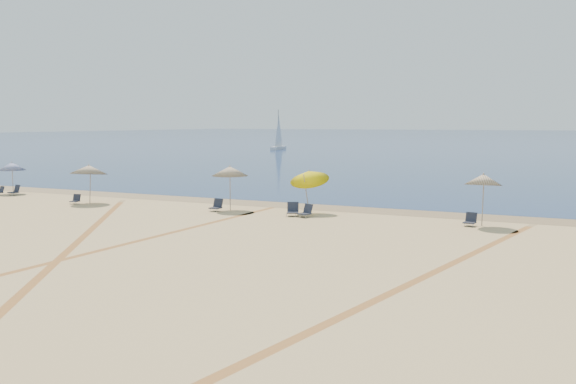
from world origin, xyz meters
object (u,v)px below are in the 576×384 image
umbrella_2 (230,171)px  chair_3 (217,206)px  chair_1 (15,191)px  chair_2 (76,200)px  umbrella_4 (483,180)px  chair_5 (306,211)px  umbrella_3 (309,176)px  chair_0 (0,191)px  umbrella_0 (12,166)px  chair_6 (470,220)px  umbrella_1 (89,170)px  chair_4 (293,210)px  sailboat_0 (279,137)px

umbrella_2 → chair_3: 2.14m
chair_1 → chair_2: 7.48m
umbrella_4 → chair_3: (-14.63, -0.94, -1.99)m
chair_5 → umbrella_3: bearing=130.1°
umbrella_3 → chair_0: bearing=-177.6°
umbrella_0 → chair_6: (31.99, -0.71, -1.67)m
umbrella_3 → umbrella_2: bearing=-169.8°
umbrella_0 → umbrella_1: bearing=-11.9°
chair_4 → chair_2: bearing=162.2°
chair_0 → sailboat_0: 76.35m
umbrella_3 → chair_0: size_ratio=4.06×
umbrella_0 → sailboat_0: 75.46m
umbrella_1 → chair_1: size_ratio=3.01×
chair_1 → chair_5: size_ratio=0.97×
chair_1 → chair_0: bearing=-149.4°
umbrella_0 → umbrella_2: size_ratio=0.88×
chair_6 → sailboat_0: bearing=130.2°
chair_1 → sailboat_0: size_ratio=0.11×
sailboat_0 → chair_2: bearing=-77.0°
chair_3 → umbrella_4: bearing=6.3°
umbrella_1 → chair_1: 8.22m
umbrella_3 → chair_2: bearing=-170.7°
umbrella_4 → sailboat_0: sailboat_0 is taller
umbrella_4 → sailboat_0: (-46.79, 74.64, -0.03)m
umbrella_0 → chair_1: (0.87, -0.61, -1.64)m
umbrella_4 → chair_2: size_ratio=4.03×
chair_3 → chair_2: bearing=-172.1°
umbrella_0 → umbrella_2: bearing=-2.4°
umbrella_2 → chair_1: (-17.52, 0.17, -1.96)m
umbrella_2 → chair_5: size_ratio=3.06×
umbrella_4 → sailboat_0: bearing=122.1°
chair_5 → chair_4: bearing=-163.4°
umbrella_3 → umbrella_0: bearing=-179.9°
umbrella_1 → chair_2: bearing=-141.1°
umbrella_2 → chair_5: 5.49m
chair_0 → chair_6: 32.22m
umbrella_3 → chair_3: 5.65m
umbrella_2 → chair_6: umbrella_2 is taller
umbrella_4 → chair_5: bearing=-174.3°
umbrella_2 → umbrella_3: (4.63, 0.83, -0.16)m
chair_1 → chair_5: 22.62m
chair_0 → chair_3: chair_3 is taller
umbrella_4 → chair_0: 32.82m
umbrella_0 → chair_2: size_ratio=3.47×
umbrella_4 → chair_6: 2.08m
sailboat_0 → chair_6: bearing=-61.6°
chair_2 → umbrella_0: bearing=152.5°
chair_2 → sailboat_0: bearing=95.2°
chair_0 → chair_1: (1.11, 0.31, 0.05)m
umbrella_0 → umbrella_1: umbrella_1 is taller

